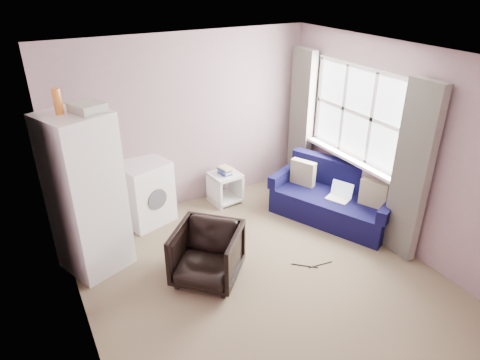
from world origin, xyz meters
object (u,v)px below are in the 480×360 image
at_px(washing_machine, 144,190).
at_px(sofa, 335,199).
at_px(side_table, 225,185).
at_px(armchair, 207,252).
at_px(fridge, 86,194).

distance_m(washing_machine, sofa, 2.70).
relative_size(side_table, sofa, 0.30).
height_order(armchair, washing_machine, washing_machine).
relative_size(fridge, sofa, 1.14).
xyz_separation_m(washing_machine, side_table, (1.23, -0.07, -0.19)).
bearing_deg(side_table, sofa, -44.48).
xyz_separation_m(armchair, sofa, (2.17, 0.37, -0.08)).
bearing_deg(side_table, armchair, -123.31).
height_order(washing_machine, sofa, washing_machine).
distance_m(armchair, sofa, 2.20).
bearing_deg(sofa, side_table, 110.90).
height_order(side_table, sofa, sofa).
bearing_deg(washing_machine, sofa, -44.13).
xyz_separation_m(armchair, fridge, (-1.06, 0.89, 0.60)).
height_order(fridge, side_table, fridge).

